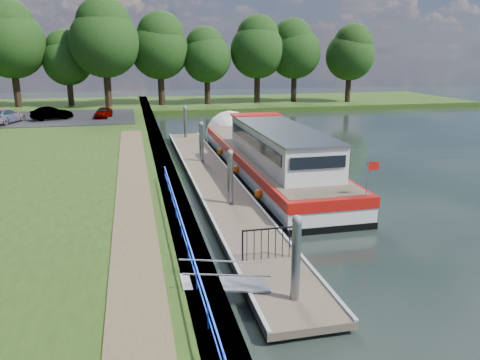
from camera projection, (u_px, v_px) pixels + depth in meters
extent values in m
plane|color=black|center=(289.00, 302.00, 14.00)|extent=(160.00, 160.00, 0.00)
cube|color=#473D2D|center=(165.00, 173.00, 27.43)|extent=(1.10, 90.00, 0.78)
cube|color=#254212|center=(250.00, 103.00, 65.36)|extent=(60.00, 18.00, 0.60)
cube|color=brown|center=(134.00, 205.00, 20.35)|extent=(1.60, 40.00, 0.05)
cube|color=black|center=(63.00, 118.00, 47.09)|extent=(14.00, 12.00, 0.06)
cube|color=#0C2DBF|center=(184.00, 228.00, 15.83)|extent=(0.04, 18.00, 0.04)
cube|color=#0C2DBF|center=(184.00, 238.00, 15.92)|extent=(0.03, 18.00, 0.03)
cylinder|color=#0C2DBF|center=(208.00, 316.00, 11.23)|extent=(0.04, 0.04, 0.72)
cylinder|color=#0C2DBF|center=(196.00, 278.00, 13.10)|extent=(0.04, 0.04, 0.72)
cylinder|color=#0C2DBF|center=(188.00, 249.00, 14.98)|extent=(0.04, 0.04, 0.72)
cylinder|color=#0C2DBF|center=(181.00, 227.00, 16.86)|extent=(0.04, 0.04, 0.72)
cylinder|color=#0C2DBF|center=(176.00, 210.00, 18.74)|extent=(0.04, 0.04, 0.72)
cylinder|color=#0C2DBF|center=(172.00, 195.00, 20.62)|extent=(0.04, 0.04, 0.72)
cylinder|color=#0C2DBF|center=(168.00, 183.00, 22.50)|extent=(0.04, 0.04, 0.72)
cylinder|color=#0C2DBF|center=(165.00, 173.00, 24.37)|extent=(0.04, 0.04, 0.72)
cube|color=brown|center=(214.00, 181.00, 26.14)|extent=(2.50, 30.00, 0.24)
cube|color=#9EA0A3|center=(278.00, 285.00, 14.93)|extent=(2.30, 5.00, 0.30)
cube|color=#9EA0A3|center=(228.00, 207.00, 22.44)|extent=(2.30, 5.00, 0.30)
cube|color=#9EA0A3|center=(203.00, 168.00, 29.96)|extent=(2.30, 5.00, 0.30)
cube|color=#9EA0A3|center=(188.00, 144.00, 37.47)|extent=(2.30, 5.00, 0.30)
cube|color=#9EA0A3|center=(235.00, 177.00, 26.36)|extent=(0.12, 30.00, 0.06)
cube|color=#9EA0A3|center=(193.00, 179.00, 25.84)|extent=(0.12, 30.00, 0.06)
cylinder|color=gray|center=(295.00, 277.00, 13.24)|extent=(0.26, 0.26, 3.40)
sphere|color=gray|center=(297.00, 220.00, 12.79)|extent=(0.30, 0.30, 0.30)
cylinder|color=gray|center=(230.00, 189.00, 21.69)|extent=(0.26, 0.26, 3.40)
sphere|color=gray|center=(230.00, 153.00, 21.24)|extent=(0.30, 0.30, 0.30)
cylinder|color=gray|center=(202.00, 150.00, 30.15)|extent=(0.26, 0.26, 3.40)
sphere|color=gray|center=(201.00, 124.00, 29.69)|extent=(0.30, 0.30, 0.30)
cylinder|color=gray|center=(185.00, 129.00, 38.60)|extent=(0.26, 0.26, 3.40)
sphere|color=gray|center=(185.00, 108.00, 38.15)|extent=(0.30, 0.30, 0.30)
cube|color=#A5A8AD|center=(225.00, 283.00, 13.91)|extent=(2.58, 1.00, 0.43)
cube|color=#A5A8AD|center=(228.00, 275.00, 13.33)|extent=(2.58, 0.04, 0.41)
cube|color=#A5A8AD|center=(221.00, 261.00, 14.23)|extent=(2.58, 0.04, 0.41)
cube|color=black|center=(243.00, 246.00, 15.61)|extent=(0.05, 0.05, 1.15)
cube|color=black|center=(294.00, 241.00, 16.00)|extent=(0.05, 0.05, 1.15)
cube|color=black|center=(269.00, 229.00, 15.66)|extent=(1.85, 0.05, 0.05)
cube|color=black|center=(247.00, 246.00, 15.64)|extent=(0.02, 0.02, 1.10)
cube|color=black|center=(254.00, 245.00, 15.70)|extent=(0.02, 0.02, 1.10)
cube|color=black|center=(261.00, 244.00, 15.75)|extent=(0.02, 0.02, 1.10)
cube|color=black|center=(268.00, 244.00, 15.81)|extent=(0.02, 0.02, 1.10)
cube|color=black|center=(275.00, 243.00, 15.86)|extent=(0.02, 0.02, 1.10)
cube|color=black|center=(282.00, 242.00, 15.92)|extent=(0.02, 0.02, 1.10)
cube|color=black|center=(289.00, 242.00, 15.97)|extent=(0.02, 0.02, 1.10)
cube|color=black|center=(266.00, 173.00, 28.72)|extent=(4.00, 20.00, 0.55)
cube|color=silver|center=(267.00, 164.00, 28.56)|extent=(3.96, 19.90, 0.65)
cube|color=#B1110C|center=(267.00, 155.00, 28.41)|extent=(4.04, 20.00, 0.48)
cube|color=brown|center=(267.00, 151.00, 28.34)|extent=(3.68, 19.20, 0.04)
cone|color=silver|center=(231.00, 136.00, 38.34)|extent=(4.00, 1.50, 4.00)
cube|color=silver|center=(280.00, 145.00, 25.76)|extent=(3.00, 11.00, 1.75)
cube|color=gray|center=(280.00, 128.00, 25.52)|extent=(3.10, 11.20, 0.10)
cube|color=black|center=(253.00, 141.00, 25.37)|extent=(0.04, 10.00, 0.55)
cube|color=black|center=(306.00, 139.00, 26.02)|extent=(0.04, 10.00, 0.55)
cube|color=black|center=(254.00, 125.00, 30.91)|extent=(2.60, 0.04, 0.55)
cube|color=black|center=(318.00, 163.00, 20.48)|extent=(2.60, 0.04, 0.55)
cube|color=#B1110C|center=(256.00, 114.00, 30.38)|extent=(3.20, 1.60, 0.06)
cylinder|color=gray|center=(367.00, 179.00, 19.36)|extent=(0.05, 0.05, 1.50)
cube|color=#B1110C|center=(373.00, 166.00, 19.27)|extent=(0.50, 0.02, 0.35)
sphere|color=#EF5C0D|center=(259.00, 194.00, 22.45)|extent=(0.44, 0.44, 0.44)
sphere|color=#EF5C0D|center=(236.00, 169.00, 27.15)|extent=(0.44, 0.44, 0.44)
sphere|color=#EF5C0D|center=(220.00, 152.00, 31.85)|extent=(0.44, 0.44, 0.44)
imported|color=#594C47|center=(284.00, 164.00, 21.39)|extent=(0.51, 0.69, 1.72)
cylinder|color=#332316|center=(17.00, 91.00, 55.85)|extent=(0.83, 0.83, 4.21)
sphere|color=black|center=(11.00, 44.00, 54.42)|extent=(7.95, 7.95, 7.95)
sphere|color=black|center=(7.00, 26.00, 53.94)|extent=(6.31, 6.31, 6.31)
cylinder|color=#332316|center=(71.00, 94.00, 57.78)|extent=(0.70, 0.70, 3.10)
sphere|color=black|center=(67.00, 61.00, 56.72)|extent=(5.85, 5.85, 5.85)
sphere|color=black|center=(65.00, 49.00, 56.45)|extent=(4.65, 4.65, 4.65)
cylinder|color=#332316|center=(108.00, 90.00, 56.26)|extent=(0.84, 0.84, 4.29)
sphere|color=black|center=(104.00, 43.00, 54.80)|extent=(8.10, 8.10, 8.10)
sphere|color=black|center=(104.00, 25.00, 54.41)|extent=(6.44, 6.44, 6.44)
cylinder|color=#332316|center=(161.00, 90.00, 59.60)|extent=(0.79, 0.79, 3.83)
sphere|color=black|center=(160.00, 50.00, 58.30)|extent=(7.24, 7.24, 7.24)
sphere|color=black|center=(161.00, 35.00, 57.65)|extent=(5.75, 5.75, 5.75)
cylinder|color=#332316|center=(207.00, 91.00, 60.71)|extent=(0.72, 0.72, 3.26)
sphere|color=black|center=(207.00, 58.00, 59.60)|extent=(6.16, 6.16, 6.16)
sphere|color=black|center=(205.00, 46.00, 59.38)|extent=(4.89, 4.89, 4.89)
cylinder|color=#332316|center=(257.00, 88.00, 62.38)|extent=(0.78, 0.78, 3.77)
sphere|color=black|center=(257.00, 51.00, 61.10)|extent=(7.13, 7.13, 7.13)
sphere|color=black|center=(258.00, 37.00, 60.87)|extent=(5.66, 5.66, 5.66)
cylinder|color=#332316|center=(294.00, 88.00, 63.53)|extent=(0.77, 0.77, 3.65)
sphere|color=black|center=(295.00, 53.00, 62.29)|extent=(6.89, 6.89, 6.89)
sphere|color=black|center=(293.00, 39.00, 61.77)|extent=(5.47, 5.47, 5.47)
cylinder|color=#332316|center=(348.00, 89.00, 63.34)|extent=(0.74, 0.74, 3.41)
sphere|color=black|center=(350.00, 56.00, 62.18)|extent=(6.43, 6.43, 6.43)
sphere|color=black|center=(353.00, 43.00, 61.60)|extent=(5.11, 5.11, 5.11)
imported|color=#999999|center=(103.00, 112.00, 46.78)|extent=(1.93, 3.34, 1.07)
imported|color=#999999|center=(52.00, 113.00, 45.27)|extent=(3.98, 2.66, 1.24)
imported|color=#999999|center=(5.00, 116.00, 43.17)|extent=(3.19, 4.91, 1.32)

